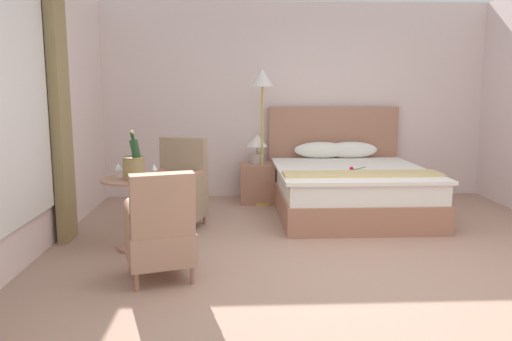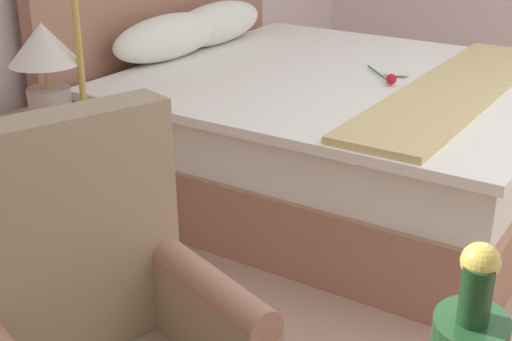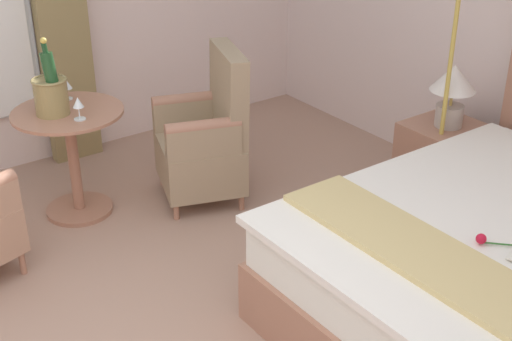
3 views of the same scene
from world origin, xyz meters
name	(u,v)px [view 2 (image 2 of 3)]	position (x,y,z in m)	size (l,w,h in m)	color
bed	(321,121)	(0.54, 2.13, 0.34)	(1.87, 2.15, 1.31)	#A87158
nightstand	(59,180)	(-0.58, 2.80, 0.27)	(0.49, 0.47, 0.54)	#A87158
bedside_lamp	(45,59)	(-0.58, 2.80, 0.80)	(0.29, 0.29, 0.41)	#B7A89E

